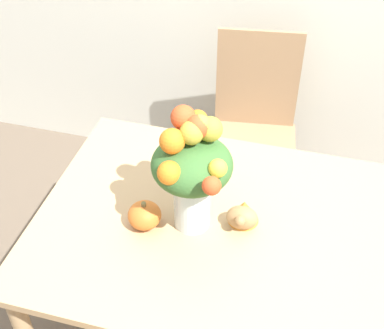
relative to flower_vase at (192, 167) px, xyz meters
name	(u,v)px	position (x,y,z in m)	size (l,w,h in m)	color
dining_table	(219,243)	(0.10, 0.01, -0.34)	(1.27, 0.96, 0.73)	tan
flower_vase	(192,167)	(0.00, 0.00, 0.00)	(0.26, 0.31, 0.44)	silver
pumpkin	(145,215)	(-0.15, -0.05, -0.20)	(0.11, 0.11, 0.10)	orange
turkey_figurine	(243,214)	(0.17, 0.04, -0.21)	(0.11, 0.14, 0.09)	#A87A4C
dining_chair_near_window	(253,131)	(0.07, 0.87, -0.48)	(0.48, 0.48, 0.97)	#9E7A56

